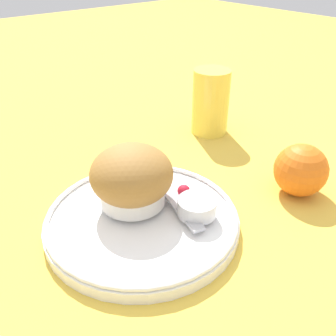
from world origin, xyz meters
TOP-DOWN VIEW (x-y plane):
  - ground_plane at (0.00, 0.00)m, footprint 3.00×3.00m
  - plate at (0.02, -0.01)m, footprint 0.23×0.23m
  - muffin at (-0.01, 0.00)m, footprint 0.10×0.10m
  - cream_ramekin at (0.06, 0.04)m, footprint 0.05×0.05m
  - berry_pair at (0.03, 0.05)m, footprint 0.03×0.02m
  - butter_knife at (0.01, 0.04)m, footprint 0.16×0.05m
  - orange_fruit at (0.09, 0.20)m, footprint 0.07×0.07m
  - juice_glass at (-0.12, 0.24)m, footprint 0.06×0.06m

SIDE VIEW (x-z plane):
  - ground_plane at x=0.00m, z-range 0.00..0.00m
  - plate at x=0.02m, z-range 0.00..0.02m
  - butter_knife at x=0.01m, z-range 0.02..0.02m
  - berry_pair at x=0.03m, z-range 0.02..0.04m
  - cream_ramekin at x=0.06m, z-range 0.02..0.04m
  - orange_fruit at x=0.09m, z-range 0.00..0.07m
  - muffin at x=-0.01m, z-range 0.02..0.09m
  - juice_glass at x=-0.12m, z-range 0.00..0.11m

